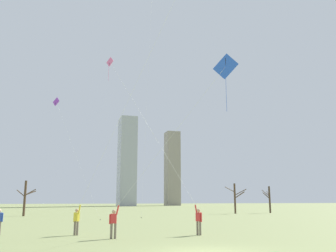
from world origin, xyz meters
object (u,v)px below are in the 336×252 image
(distant_kite_high_overhead_yellow, at_px, (151,13))
(kite_flyer_foreground_left_teal, at_px, (117,130))
(kite_flyer_midfield_right_blue, at_px, (144,180))
(distant_kite_drifting_right_purple, at_px, (58,108))
(bare_tree_far_right_edge, at_px, (269,199))
(bare_tree_left_of_center, at_px, (235,197))
(bare_tree_rightmost, at_px, (25,197))
(kite_flyer_midfield_left_pink, at_px, (186,197))

(distant_kite_high_overhead_yellow, bearing_deg, kite_flyer_foreground_left_teal, -108.45)
(kite_flyer_midfield_right_blue, relative_size, kite_flyer_foreground_left_teal, 0.49)
(distant_kite_drifting_right_purple, bearing_deg, bare_tree_far_right_edge, 16.78)
(kite_flyer_foreground_left_teal, distance_m, bare_tree_left_of_center, 39.77)
(bare_tree_rightmost, bearing_deg, kite_flyer_midfield_right_blue, -73.77)
(kite_flyer_midfield_right_blue, relative_size, bare_tree_far_right_edge, 2.47)
(distant_kite_drifting_right_purple, distance_m, bare_tree_left_of_center, 31.40)
(bare_tree_rightmost, relative_size, bare_tree_far_right_edge, 1.08)
(distant_kite_drifting_right_purple, bearing_deg, bare_tree_rightmost, 113.53)
(kite_flyer_midfield_right_blue, bearing_deg, bare_tree_left_of_center, 56.53)
(distant_kite_drifting_right_purple, relative_size, bare_tree_left_of_center, 3.07)
(distant_kite_high_overhead_yellow, height_order, bare_tree_left_of_center, distant_kite_high_overhead_yellow)
(kite_flyer_midfield_left_pink, bearing_deg, bare_tree_far_right_edge, 51.72)
(kite_flyer_midfield_right_blue, relative_size, kite_flyer_midfield_left_pink, 0.80)
(bare_tree_rightmost, bearing_deg, bare_tree_far_right_edge, 2.34)
(kite_flyer_foreground_left_teal, xyz_separation_m, kite_flyer_midfield_left_pink, (4.59, 0.10, -4.16))
(bare_tree_left_of_center, bearing_deg, bare_tree_far_right_edge, 8.50)
(kite_flyer_midfield_right_blue, height_order, distant_kite_high_overhead_yellow, distant_kite_high_overhead_yellow)
(kite_flyer_foreground_left_teal, distance_m, bare_tree_rightmost, 32.50)
(distant_kite_high_overhead_yellow, distance_m, bare_tree_far_right_edge, 36.06)
(bare_tree_left_of_center, bearing_deg, kite_flyer_midfield_left_pink, -121.01)
(bare_tree_left_of_center, relative_size, bare_tree_far_right_edge, 1.08)
(bare_tree_far_right_edge, bearing_deg, distant_kite_drifting_right_purple, -163.22)
(kite_flyer_foreground_left_teal, xyz_separation_m, distant_kite_high_overhead_yellow, (6.63, 19.89, 19.72))
(kite_flyer_midfield_left_pink, height_order, bare_tree_far_right_edge, kite_flyer_midfield_left_pink)
(distant_kite_drifting_right_purple, relative_size, bare_tree_far_right_edge, 3.31)
(kite_flyer_foreground_left_teal, relative_size, bare_tree_far_right_edge, 5.05)
(kite_flyer_midfield_right_blue, xyz_separation_m, distant_kite_high_overhead_yellow, (5.24, 21.74, 22.95))
(kite_flyer_midfield_right_blue, bearing_deg, kite_flyer_midfield_left_pink, 31.38)
(kite_flyer_midfield_left_pink, bearing_deg, distant_kite_high_overhead_yellow, 84.09)
(kite_flyer_midfield_left_pink, xyz_separation_m, distant_kite_drifting_right_purple, (-8.93, 22.19, 10.88))
(distant_kite_high_overhead_yellow, height_order, bare_tree_rightmost, distant_kite_high_overhead_yellow)
(kite_flyer_midfield_left_pink, relative_size, distant_kite_high_overhead_yellow, 0.46)
(kite_flyer_midfield_right_blue, distance_m, bare_tree_left_of_center, 40.28)
(kite_flyer_midfield_right_blue, height_order, bare_tree_left_of_center, kite_flyer_midfield_right_blue)
(kite_flyer_foreground_left_teal, xyz_separation_m, bare_tree_left_of_center, (23.61, 31.75, -3.98))
(kite_flyer_midfield_left_pink, xyz_separation_m, bare_tree_left_of_center, (19.02, 31.65, 0.17))
(bare_tree_rightmost, bearing_deg, kite_flyer_foreground_left_teal, -75.24)
(kite_flyer_midfield_left_pink, height_order, distant_kite_high_overhead_yellow, distant_kite_high_overhead_yellow)
(bare_tree_rightmost, bearing_deg, distant_kite_drifting_right_purple, -66.47)
(kite_flyer_midfield_right_blue, height_order, bare_tree_far_right_edge, kite_flyer_midfield_right_blue)
(kite_flyer_midfield_right_blue, height_order, kite_flyer_foreground_left_teal, kite_flyer_foreground_left_teal)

